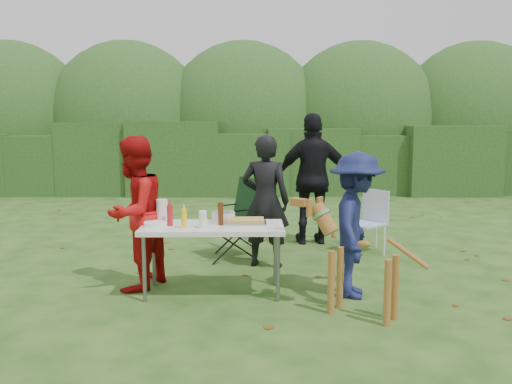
{
  "coord_description": "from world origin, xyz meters",
  "views": [
    {
      "loc": [
        0.13,
        -5.48,
        1.85
      ],
      "look_at": [
        0.22,
        0.86,
        1.0
      ],
      "focal_mm": 38.0,
      "sensor_mm": 36.0,
      "label": 1
    }
  ],
  "objects_px": {
    "person_cook": "(265,201)",
    "beer_bottle": "(221,214)",
    "folding_table": "(213,230)",
    "person_red_jacket": "(134,213)",
    "mustard_bottle": "(184,218)",
    "paper_towel_roll": "(162,211)",
    "person_black_puffy": "(313,179)",
    "dog": "(363,262)",
    "ketchup_bottle": "(170,215)",
    "camping_chair": "(234,217)",
    "child": "(356,225)",
    "lawn_chair": "(365,221)"
  },
  "relations": [
    {
      "from": "mustard_bottle",
      "to": "paper_towel_roll",
      "type": "xyz_separation_m",
      "value": [
        -0.27,
        0.26,
        0.03
      ]
    },
    {
      "from": "child",
      "to": "beer_bottle",
      "type": "bearing_deg",
      "value": 98.26
    },
    {
      "from": "person_black_puffy",
      "to": "lawn_chair",
      "type": "relative_size",
      "value": 2.23
    },
    {
      "from": "paper_towel_roll",
      "to": "lawn_chair",
      "type": "bearing_deg",
      "value": 33.2
    },
    {
      "from": "child",
      "to": "lawn_chair",
      "type": "xyz_separation_m",
      "value": [
        0.51,
        1.92,
        -0.32
      ]
    },
    {
      "from": "camping_chair",
      "to": "beer_bottle",
      "type": "distance_m",
      "value": 1.6
    },
    {
      "from": "paper_towel_roll",
      "to": "person_red_jacket",
      "type": "bearing_deg",
      "value": 168.17
    },
    {
      "from": "person_cook",
      "to": "person_red_jacket",
      "type": "bearing_deg",
      "value": 45.01
    },
    {
      "from": "camping_chair",
      "to": "paper_towel_roll",
      "type": "relative_size",
      "value": 4.1
    },
    {
      "from": "child",
      "to": "paper_towel_roll",
      "type": "bearing_deg",
      "value": 97.1
    },
    {
      "from": "folding_table",
      "to": "mustard_bottle",
      "type": "height_order",
      "value": "mustard_bottle"
    },
    {
      "from": "person_red_jacket",
      "to": "paper_towel_roll",
      "type": "relative_size",
      "value": 6.46
    },
    {
      "from": "person_black_puffy",
      "to": "camping_chair",
      "type": "xyz_separation_m",
      "value": [
        -1.16,
        -0.76,
        -0.44
      ]
    },
    {
      "from": "camping_chair",
      "to": "ketchup_bottle",
      "type": "relative_size",
      "value": 4.85
    },
    {
      "from": "ketchup_bottle",
      "to": "camping_chair",
      "type": "bearing_deg",
      "value": 68.44
    },
    {
      "from": "person_black_puffy",
      "to": "dog",
      "type": "bearing_deg",
      "value": 89.25
    },
    {
      "from": "person_black_puffy",
      "to": "paper_towel_roll",
      "type": "distance_m",
      "value": 2.93
    },
    {
      "from": "person_black_puffy",
      "to": "dog",
      "type": "height_order",
      "value": "person_black_puffy"
    },
    {
      "from": "lawn_chair",
      "to": "ketchup_bottle",
      "type": "relative_size",
      "value": 3.97
    },
    {
      "from": "child",
      "to": "ketchup_bottle",
      "type": "xyz_separation_m",
      "value": [
        -1.95,
        0.11,
        0.09
      ]
    },
    {
      "from": "child",
      "to": "lawn_chair",
      "type": "relative_size",
      "value": 1.74
    },
    {
      "from": "ketchup_bottle",
      "to": "mustard_bottle",
      "type": "bearing_deg",
      "value": -38.3
    },
    {
      "from": "person_cook",
      "to": "mustard_bottle",
      "type": "bearing_deg",
      "value": 67.78
    },
    {
      "from": "child",
      "to": "dog",
      "type": "height_order",
      "value": "child"
    },
    {
      "from": "lawn_chair",
      "to": "ketchup_bottle",
      "type": "height_order",
      "value": "ketchup_bottle"
    },
    {
      "from": "dog",
      "to": "ketchup_bottle",
      "type": "distance_m",
      "value": 2.05
    },
    {
      "from": "folding_table",
      "to": "person_red_jacket",
      "type": "xyz_separation_m",
      "value": [
        -0.86,
        0.19,
        0.15
      ]
    },
    {
      "from": "person_black_puffy",
      "to": "beer_bottle",
      "type": "distance_m",
      "value": 2.65
    },
    {
      "from": "person_cook",
      "to": "paper_towel_roll",
      "type": "relative_size",
      "value": 6.42
    },
    {
      "from": "ketchup_bottle",
      "to": "beer_bottle",
      "type": "height_order",
      "value": "beer_bottle"
    },
    {
      "from": "lawn_chair",
      "to": "paper_towel_roll",
      "type": "bearing_deg",
      "value": -4.59
    },
    {
      "from": "camping_chair",
      "to": "beer_bottle",
      "type": "xyz_separation_m",
      "value": [
        -0.1,
        -1.57,
        0.33
      ]
    },
    {
      "from": "folding_table",
      "to": "person_red_jacket",
      "type": "distance_m",
      "value": 0.9
    },
    {
      "from": "lawn_chair",
      "to": "person_cook",
      "type": "bearing_deg",
      "value": -10.74
    },
    {
      "from": "person_black_puffy",
      "to": "dog",
      "type": "distance_m",
      "value": 3.1
    },
    {
      "from": "child",
      "to": "paper_towel_roll",
      "type": "xyz_separation_m",
      "value": [
        -2.05,
        0.24,
        0.11
      ]
    },
    {
      "from": "person_cook",
      "to": "beer_bottle",
      "type": "distance_m",
      "value": 1.17
    },
    {
      "from": "person_cook",
      "to": "beer_bottle",
      "type": "height_order",
      "value": "person_cook"
    },
    {
      "from": "camping_chair",
      "to": "ketchup_bottle",
      "type": "xyz_separation_m",
      "value": [
        -0.63,
        -1.6,
        0.32
      ]
    },
    {
      "from": "child",
      "to": "person_cook",
      "type": "bearing_deg",
      "value": 51.06
    },
    {
      "from": "folding_table",
      "to": "child",
      "type": "distance_m",
      "value": 1.51
    },
    {
      "from": "person_red_jacket",
      "to": "mustard_bottle",
      "type": "bearing_deg",
      "value": 81.83
    },
    {
      "from": "person_cook",
      "to": "beer_bottle",
      "type": "bearing_deg",
      "value": 77.94
    },
    {
      "from": "folding_table",
      "to": "dog",
      "type": "distance_m",
      "value": 1.63
    },
    {
      "from": "child",
      "to": "camping_chair",
      "type": "height_order",
      "value": "child"
    },
    {
      "from": "folding_table",
      "to": "dog",
      "type": "bearing_deg",
      "value": -26.27
    },
    {
      "from": "beer_bottle",
      "to": "ketchup_bottle",
      "type": "bearing_deg",
      "value": -176.86
    },
    {
      "from": "person_cook",
      "to": "ketchup_bottle",
      "type": "bearing_deg",
      "value": 59.83
    },
    {
      "from": "beer_bottle",
      "to": "person_black_puffy",
      "type": "bearing_deg",
      "value": 61.57
    },
    {
      "from": "dog",
      "to": "person_red_jacket",
      "type": "bearing_deg",
      "value": 13.43
    }
  ]
}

